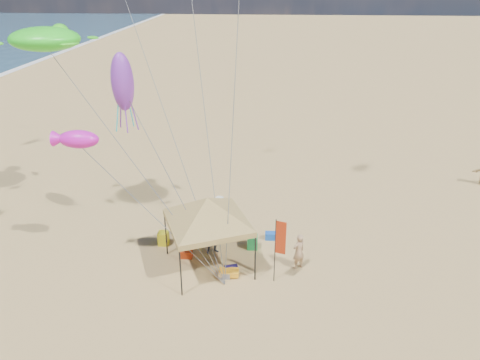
{
  "coord_description": "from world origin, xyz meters",
  "views": [
    {
      "loc": [
        1.35,
        -15.79,
        12.63
      ],
      "look_at": [
        0.0,
        3.0,
        4.0
      ],
      "focal_mm": 34.13,
      "sensor_mm": 36.0,
      "label": 1
    }
  ],
  "objects": [
    {
      "name": "turtle_kite",
      "position": [
        -9.41,
        5.71,
        9.74
      ],
      "size": [
        3.39,
        2.73,
        1.12
      ],
      "primitive_type": "ellipsoid",
      "rotation": [
        0.0,
        0.0,
        -0.01
      ],
      "color": "#2AE823",
      "rests_on": "ground"
    },
    {
      "name": "crate_grey",
      "position": [
        -0.48,
        1.05,
        0.14
      ],
      "size": [
        0.34,
        0.3,
        0.28
      ],
      "primitive_type": "cube",
      "color": "slate",
      "rests_on": "ground"
    },
    {
      "name": "feather_flag",
      "position": [
        1.83,
        0.92,
        2.11
      ],
      "size": [
        0.47,
        0.16,
        3.16
      ],
      "color": "black",
      "rests_on": "ground"
    },
    {
      "name": "canopy_tent",
      "position": [
        -1.37,
        1.89,
        3.46
      ],
      "size": [
        6.2,
        6.2,
        4.16
      ],
      "color": "black",
      "rests_on": "ground"
    },
    {
      "name": "person_near_b",
      "position": [
        -1.28,
        3.05,
        0.81
      ],
      "size": [
        0.94,
        0.83,
        1.62
      ],
      "primitive_type": "imported",
      "rotation": [
        0.0,
        0.0,
        0.32
      ],
      "color": "#343947",
      "rests_on": "ground"
    },
    {
      "name": "ground",
      "position": [
        0.0,
        0.0,
        0.0
      ],
      "size": [
        280.0,
        280.0,
        0.0
      ],
      "primitive_type": "plane",
      "color": "tan",
      "rests_on": "ground"
    },
    {
      "name": "fish_kite",
      "position": [
        -6.57,
        1.47,
        6.33
      ],
      "size": [
        1.88,
        1.33,
        0.76
      ],
      "primitive_type": "ellipsoid",
      "rotation": [
        0.0,
        0.0,
        -0.31
      ],
      "color": "#D714BC",
      "rests_on": "ground"
    },
    {
      "name": "cooler_blue",
      "position": [
        1.47,
        4.49,
        0.19
      ],
      "size": [
        0.54,
        0.38,
        0.38
      ],
      "primitive_type": "cube",
      "color": "#164DB6",
      "rests_on": "ground"
    },
    {
      "name": "person_near_c",
      "position": [
        -1.26,
        5.44,
        0.95
      ],
      "size": [
        1.35,
        0.96,
        1.9
      ],
      "primitive_type": "imported",
      "rotation": [
        0.0,
        0.0,
        2.91
      ],
      "color": "silver",
      "rests_on": "ground"
    },
    {
      "name": "beach_cart",
      "position": [
        -0.38,
        1.18,
        0.2
      ],
      "size": [
        0.9,
        0.5,
        0.24
      ],
      "primitive_type": "cube",
      "color": "#F7A51B",
      "rests_on": "ground"
    },
    {
      "name": "person_near_a",
      "position": [
        2.77,
        2.07,
        0.89
      ],
      "size": [
        0.78,
        0.73,
        1.79
      ],
      "primitive_type": "imported",
      "rotation": [
        0.0,
        0.0,
        3.78
      ],
      "color": "tan",
      "rests_on": "ground"
    },
    {
      "name": "bag_orange",
      "position": [
        -2.68,
        5.81,
        0.18
      ],
      "size": [
        0.54,
        0.69,
        0.36
      ],
      "primitive_type": "cylinder",
      "rotation": [
        0.0,
        1.57,
        1.22
      ],
      "color": "orange",
      "rests_on": "ground"
    },
    {
      "name": "chair_green",
      "position": [
        0.58,
        3.58,
        0.35
      ],
      "size": [
        0.5,
        0.5,
        0.7
      ],
      "primitive_type": "cube",
      "color": "#18843B",
      "rests_on": "ground"
    },
    {
      "name": "cooler_red",
      "position": [
        -2.56,
        2.53,
        0.19
      ],
      "size": [
        0.54,
        0.38,
        0.38
      ],
      "primitive_type": "cube",
      "color": "#A82D0D",
      "rests_on": "ground"
    },
    {
      "name": "squid_kite",
      "position": [
        -5.31,
        4.0,
        8.16
      ],
      "size": [
        1.3,
        1.3,
        2.62
      ],
      "primitive_type": "ellipsoid",
      "rotation": [
        0.0,
        0.0,
        -0.37
      ],
      "color": "purple",
      "rests_on": "ground"
    },
    {
      "name": "chair_yellow",
      "position": [
        -3.93,
        3.6,
        0.35
      ],
      "size": [
        0.5,
        0.5,
        0.7
      ],
      "primitive_type": "cube",
      "color": "yellow",
      "rests_on": "ground"
    },
    {
      "name": "bag_navy",
      "position": [
        -0.32,
        1.54,
        0.18
      ],
      "size": [
        0.69,
        0.54,
        0.36
      ],
      "primitive_type": "cylinder",
      "rotation": [
        0.0,
        1.57,
        0.35
      ],
      "color": "#120D3B",
      "rests_on": "ground"
    }
  ]
}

